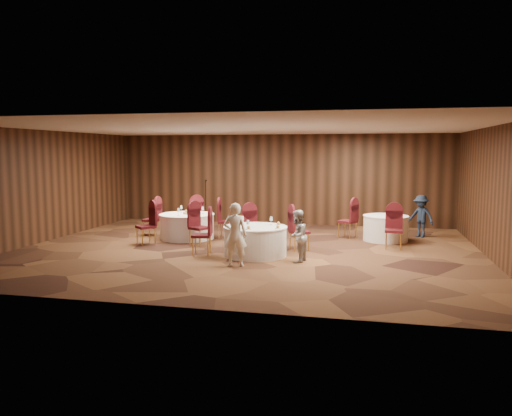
% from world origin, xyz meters
% --- Properties ---
extents(ground, '(12.00, 12.00, 0.00)m').
position_xyz_m(ground, '(0.00, 0.00, 0.00)').
color(ground, black).
rests_on(ground, ground).
extents(room_shell, '(12.00, 12.00, 12.00)m').
position_xyz_m(room_shell, '(0.00, 0.00, 1.96)').
color(room_shell, silver).
rests_on(room_shell, ground).
extents(table_main, '(1.59, 1.59, 0.74)m').
position_xyz_m(table_main, '(0.38, -0.66, 0.38)').
color(table_main, white).
rests_on(table_main, ground).
extents(table_left, '(1.63, 1.63, 0.74)m').
position_xyz_m(table_left, '(-2.16, 1.30, 0.38)').
color(table_left, white).
rests_on(table_left, ground).
extents(table_right, '(1.30, 1.30, 0.74)m').
position_xyz_m(table_right, '(3.61, 2.25, 0.38)').
color(table_right, white).
rests_on(table_right, ground).
extents(chairs_main, '(2.98, 2.06, 1.00)m').
position_xyz_m(chairs_main, '(0.07, 0.01, 0.50)').
color(chairs_main, '#380B13').
rests_on(chairs_main, ground).
extents(chairs_left, '(2.94, 3.02, 1.00)m').
position_xyz_m(chairs_left, '(-2.23, 1.28, 0.50)').
color(chairs_left, '#380B13').
rests_on(chairs_left, ground).
extents(chairs_right, '(1.91, 2.15, 1.00)m').
position_xyz_m(chairs_right, '(3.14, 1.82, 0.50)').
color(chairs_right, '#380B13').
rests_on(chairs_right, ground).
extents(tabletop_main, '(1.15, 1.02, 0.22)m').
position_xyz_m(tabletop_main, '(0.48, -0.74, 0.84)').
color(tabletop_main, silver).
rests_on(tabletop_main, table_main).
extents(tabletop_left, '(0.84, 0.84, 0.22)m').
position_xyz_m(tabletop_left, '(-2.16, 1.31, 0.82)').
color(tabletop_left, silver).
rests_on(tabletop_left, table_left).
extents(tabletop_right, '(0.08, 0.08, 0.22)m').
position_xyz_m(tabletop_right, '(3.81, 2.04, 0.90)').
color(tabletop_right, silver).
rests_on(tabletop_right, table_right).
extents(mic_stand, '(0.24, 0.24, 1.60)m').
position_xyz_m(mic_stand, '(-2.53, 4.17, 0.47)').
color(mic_stand, black).
rests_on(mic_stand, ground).
extents(woman_a, '(0.57, 0.41, 1.45)m').
position_xyz_m(woman_a, '(0.19, -1.89, 0.72)').
color(woman_a, white).
rests_on(woman_a, ground).
extents(woman_b, '(0.58, 0.68, 1.24)m').
position_xyz_m(woman_b, '(1.50, -1.14, 0.62)').
color(woman_b, '#AAAAAF').
rests_on(woman_b, ground).
extents(man_c, '(0.95, 0.86, 1.28)m').
position_xyz_m(man_c, '(4.67, 3.13, 0.64)').
color(man_c, '#162133').
rests_on(man_c, ground).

